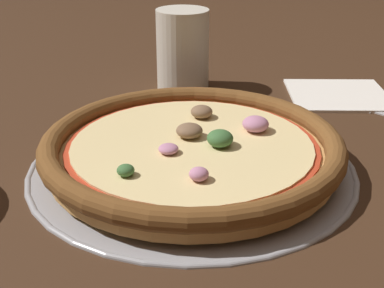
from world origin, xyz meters
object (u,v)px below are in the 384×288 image
Objects in this scene: pizza_tray at (192,165)px; pizza at (192,147)px; drinking_cup at (183,50)px; napkin at (339,94)px.

pizza is (-0.00, -0.00, 0.02)m from pizza_tray.
pizza_tray is 0.02m from pizza.
drinking_cup reaches higher than pizza.
pizza_tray is at bearing 83.06° from drinking_cup.
pizza_tray is 1.09× the size of pizza.
pizza_tray is 2.13× the size of napkin.
pizza_tray is 0.31m from napkin.
napkin is at bearing -143.46° from pizza_tray.
pizza is 1.95× the size of napkin.
pizza is at bearing 83.13° from drinking_cup.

